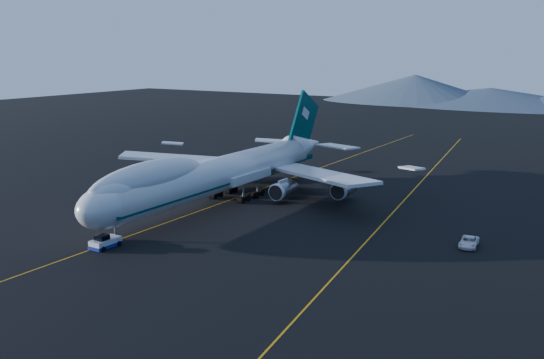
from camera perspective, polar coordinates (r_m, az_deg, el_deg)
The scene contains 6 objects.
ground at distance 113.92m, azimuth -4.88°, elevation -2.26°, with size 500.00×500.00×0.00m, color black.
taxiway_line_main at distance 113.92m, azimuth -4.88°, elevation -2.26°, with size 0.25×220.00×0.01m, color orange.
taxiway_line_side at distance 108.61m, azimuth 11.22°, elevation -3.17°, with size 0.25×200.00×0.01m, color orange.
boeing_747 at distance 112.65m, azimuth -4.93°, elevation 0.61°, with size 59.62×72.43×19.37m.
pushback_tug at distance 91.97m, azimuth -15.40°, elevation -5.79°, with size 2.71×4.68×2.03m.
service_van at distance 93.47m, azimuth 18.04°, elevation -5.61°, with size 2.42×5.24×1.46m, color white.
Camera 1 is at (65.88, -88.53, 28.29)m, focal length 40.00 mm.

